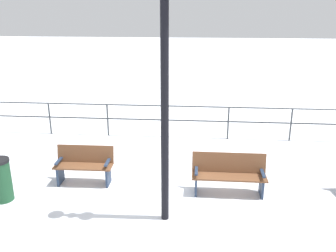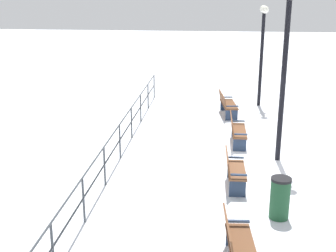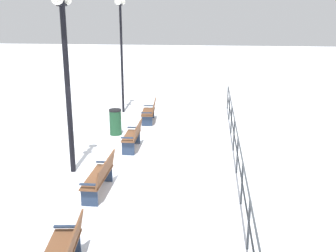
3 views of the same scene
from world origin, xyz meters
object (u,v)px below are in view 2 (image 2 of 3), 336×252
at_px(lamppost_middle, 286,47).
at_px(trash_bin, 280,198).
at_px(bench_second, 234,170).
at_px(bench_third, 236,130).
at_px(bench_nearest, 237,242).
at_px(bench_fourth, 227,104).
at_px(lamppost_far, 263,38).

distance_m(lamppost_middle, trash_bin, 4.64).
distance_m(bench_second, bench_third, 3.41).
distance_m(bench_nearest, bench_second, 3.41).
relative_size(bench_fourth, lamppost_middle, 0.35).
relative_size(bench_third, bench_fourth, 0.96).
height_order(lamppost_far, trash_bin, lamppost_far).
bearing_deg(bench_second, lamppost_middle, 55.28).
distance_m(bench_nearest, lamppost_far, 12.25).
relative_size(bench_nearest, bench_second, 1.05).
xyz_separation_m(bench_fourth, lamppost_far, (1.42, 1.71, 2.43)).
height_order(bench_third, trash_bin, trash_bin).
distance_m(bench_second, trash_bin, 1.82).
xyz_separation_m(lamppost_middle, lamppost_far, (0.00, 6.44, -0.46)).
height_order(bench_third, lamppost_middle, lamppost_middle).
bearing_deg(bench_second, bench_nearest, -91.88).
xyz_separation_m(bench_third, lamppost_far, (1.18, 5.10, 2.42)).
xyz_separation_m(bench_third, lamppost_middle, (1.18, -1.34, 2.88)).
height_order(bench_second, lamppost_far, lamppost_far).
height_order(bench_nearest, lamppost_middle, lamppost_middle).
xyz_separation_m(bench_third, bench_fourth, (-0.24, 3.39, -0.01)).
height_order(bench_fourth, lamppost_far, lamppost_far).
bearing_deg(bench_fourth, lamppost_middle, -80.29).
xyz_separation_m(lamppost_far, trash_bin, (-0.43, -10.06, -2.41)).
xyz_separation_m(bench_second, bench_fourth, (-0.03, 6.80, -0.01)).
relative_size(bench_fourth, lamppost_far, 0.41).
distance_m(bench_third, trash_bin, 5.01).
xyz_separation_m(bench_second, bench_third, (0.21, 3.40, 0.01)).
height_order(bench_second, lamppost_middle, lamppost_middle).
bearing_deg(bench_fourth, trash_bin, -90.19).
distance_m(lamppost_middle, lamppost_far, 6.46).
xyz_separation_m(bench_nearest, bench_third, (0.27, 6.81, 0.03)).
relative_size(lamppost_middle, lamppost_far, 1.18).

